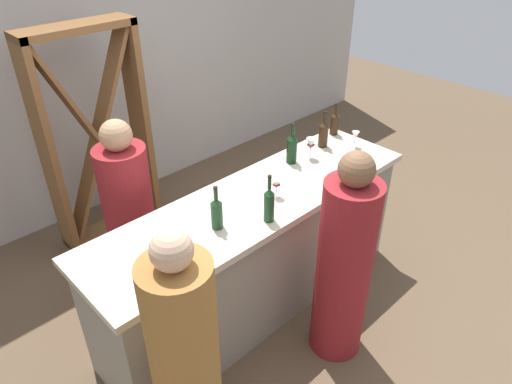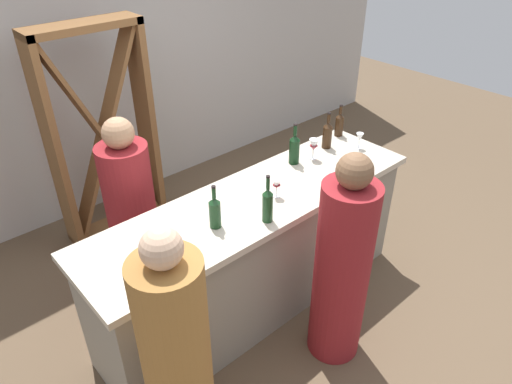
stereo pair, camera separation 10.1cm
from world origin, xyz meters
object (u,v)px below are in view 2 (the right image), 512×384
wine_glass_near_right (314,146)px  person_center_guest (342,270)px  wine_bottle_center_dark_green (294,148)px  wine_rack (103,137)px  person_left_guest (178,367)px  wine_bottle_second_left_olive_green (268,204)px  wine_glass_near_left (277,185)px  wine_bottle_second_right_amber_brown (327,134)px  wine_bottle_rightmost_amber_brown (339,124)px  wine_glass_near_center (360,138)px  person_right_guest (133,218)px  wine_bottle_leftmost_olive_green (215,211)px

wine_glass_near_right → person_center_guest: bearing=-125.6°
wine_bottle_center_dark_green → wine_glass_near_right: bearing=-18.1°
wine_rack → person_left_guest: bearing=-108.4°
wine_bottle_second_left_olive_green → wine_glass_near_left: 0.29m
wine_glass_near_right → wine_bottle_center_dark_green: bearing=161.9°
wine_bottle_second_right_amber_brown → person_left_guest: 2.20m
wine_rack → wine_bottle_rightmost_amber_brown: 2.06m
wine_bottle_second_left_olive_green → wine_bottle_center_dark_green: wine_bottle_second_left_olive_green is taller
wine_bottle_second_left_olive_green → wine_glass_near_center: (1.25, 0.24, -0.04)m
wine_glass_near_center → wine_bottle_second_right_amber_brown: bearing=135.4°
wine_bottle_second_right_amber_brown → wine_glass_near_right: size_ratio=1.83×
wine_bottle_center_dark_green → wine_bottle_rightmost_amber_brown: 0.65m
wine_bottle_center_dark_green → wine_glass_near_left: 0.50m
wine_rack → person_right_guest: (-0.25, -0.89, -0.27)m
wine_glass_near_left → person_right_guest: (-0.70, 0.83, -0.39)m
wine_bottle_center_dark_green → wine_glass_near_center: 0.60m
wine_bottle_center_dark_green → wine_bottle_rightmost_amber_brown: (0.64, 0.09, -0.02)m
wine_bottle_center_dark_green → person_left_guest: bearing=-154.0°
wine_glass_near_center → person_left_guest: person_left_guest is taller
wine_bottle_center_dark_green → wine_glass_near_center: bearing=-17.3°
wine_bottle_second_left_olive_green → wine_bottle_rightmost_amber_brown: size_ratio=1.20×
person_center_guest → wine_rack: bearing=2.4°
person_left_guest → person_center_guest: person_left_guest is taller
wine_bottle_center_dark_green → wine_bottle_rightmost_amber_brown: bearing=7.8°
wine_bottle_center_dark_green → wine_glass_near_left: bearing=-149.4°
person_right_guest → wine_bottle_leftmost_olive_green: bearing=34.0°
person_center_guest → person_right_guest: (-0.71, 1.44, -0.03)m
person_right_guest → wine_rack: bearing=-173.4°
wine_bottle_second_left_olive_green → wine_glass_near_left: (0.24, 0.17, -0.03)m
wine_glass_near_left → wine_glass_near_center: wine_glass_near_left is taller
wine_bottle_second_left_olive_green → person_left_guest: person_left_guest is taller
person_left_guest → person_right_guest: bearing=-22.4°
wine_bottle_leftmost_olive_green → wine_bottle_rightmost_amber_brown: bearing=11.9°
wine_bottle_center_dark_green → person_center_guest: (-0.42, -0.86, -0.40)m
wine_bottle_center_dark_green → wine_glass_near_center: wine_bottle_center_dark_green is taller
wine_glass_near_left → person_left_guest: size_ratio=0.08×
wine_bottle_leftmost_olive_green → person_left_guest: person_left_guest is taller
wine_glass_near_left → person_left_guest: person_left_guest is taller
wine_bottle_second_left_olive_green → person_center_guest: 0.65m
person_right_guest → person_center_guest: bearing=48.6°
wine_bottle_second_right_amber_brown → wine_bottle_rightmost_amber_brown: 0.26m
wine_bottle_center_dark_green → person_left_guest: size_ratio=0.20×
wine_rack → person_right_guest: size_ratio=1.28×
wine_bottle_leftmost_olive_green → wine_bottle_center_dark_green: wine_bottle_center_dark_green is taller
person_left_guest → person_center_guest: 1.22m
wine_bottle_second_left_olive_green → wine_glass_near_left: wine_bottle_second_left_olive_green is taller
wine_bottle_rightmost_amber_brown → wine_glass_near_center: 0.27m
wine_bottle_second_right_amber_brown → wine_glass_near_left: (-0.82, -0.26, -0.02)m
wine_glass_near_right → wine_glass_near_center: bearing=-17.0°
wine_bottle_center_dark_green → wine_rack: bearing=120.8°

